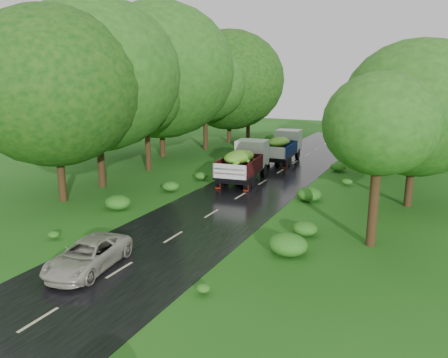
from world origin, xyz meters
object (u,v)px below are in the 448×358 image
Objects in this scene: truck_near at (245,160)px; truck_far at (283,145)px; utility_pole at (383,125)px; car at (88,255)px.

truck_near is 7.99m from truck_far.
truck_near is 11.25m from utility_pole.
car is at bearing -93.47° from truck_far.
truck_near reaches higher than truck_far.
truck_far is 24.33m from car.
car is 0.57× the size of utility_pole.
truck_far is 8.67m from utility_pole.
truck_near is 16.35m from car.
truck_near is 1.05× the size of truck_far.
car is at bearing -92.85° from utility_pole.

